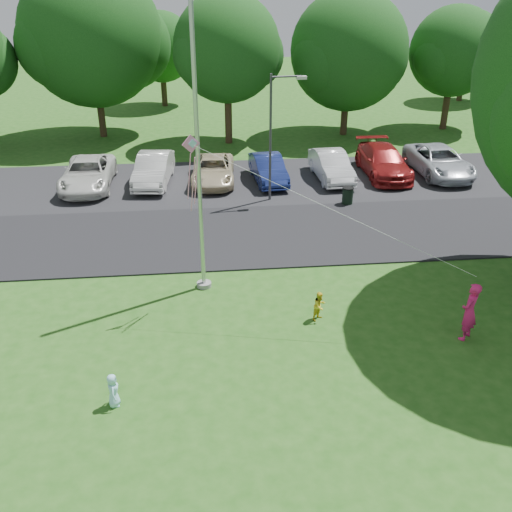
{
  "coord_description": "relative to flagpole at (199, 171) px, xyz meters",
  "views": [
    {
      "loc": [
        -3.44,
        -12.16,
        9.88
      ],
      "look_at": [
        -1.8,
        4.0,
        1.6
      ],
      "focal_mm": 40.0,
      "sensor_mm": 36.0,
      "label": 1
    }
  ],
  "objects": [
    {
      "name": "child_yellow",
      "position": [
        3.54,
        -2.4,
        -3.69
      ],
      "size": [
        0.59,
        0.57,
        0.96
      ],
      "primitive_type": "imported",
      "rotation": [
        0.0,
        0.0,
        0.66
      ],
      "color": "gold",
      "rests_on": "ground"
    },
    {
      "name": "trash_can",
      "position": [
        6.76,
        6.94,
        -3.75
      ],
      "size": [
        0.53,
        0.53,
        0.84
      ],
      "rotation": [
        0.0,
        0.0,
        -0.14
      ],
      "color": "black",
      "rests_on": "ground"
    },
    {
      "name": "tree_row",
      "position": [
        5.09,
        19.23,
        1.55
      ],
      "size": [
        64.35,
        11.94,
        10.88
      ],
      "color": "#332316",
      "rests_on": "ground"
    },
    {
      "name": "street_lamp",
      "position": [
        3.48,
        7.84,
        -0.69
      ],
      "size": [
        1.63,
        0.31,
        5.79
      ],
      "rotation": [
        0.0,
        0.0,
        0.1
      ],
      "color": "#3F3F44",
      "rests_on": "ground"
    },
    {
      "name": "flagpole",
      "position": [
        0.0,
        0.0,
        0.0
      ],
      "size": [
        0.5,
        0.5,
        10.0
      ],
      "color": "#B7BABF",
      "rests_on": "ground"
    },
    {
      "name": "park_road",
      "position": [
        3.5,
        4.0,
        -4.14
      ],
      "size": [
        60.0,
        6.0,
        0.06
      ],
      "primitive_type": "cube",
      "color": "black",
      "rests_on": "ground"
    },
    {
      "name": "horizon_trees",
      "position": [
        7.56,
        28.88,
        0.14
      ],
      "size": [
        77.46,
        7.2,
        7.02
      ],
      "color": "#332316",
      "rests_on": "ground"
    },
    {
      "name": "ground",
      "position": [
        3.5,
        -5.0,
        -4.17
      ],
      "size": [
        120.0,
        120.0,
        0.0
      ],
      "primitive_type": "plane",
      "color": "#225416",
      "rests_on": "ground"
    },
    {
      "name": "woman",
      "position": [
        7.65,
        -3.85,
        -3.25
      ],
      "size": [
        0.79,
        0.78,
        1.84
      ],
      "primitive_type": "imported",
      "rotation": [
        0.0,
        0.0,
        3.92
      ],
      "color": "#D71C65",
      "rests_on": "ground"
    },
    {
      "name": "parking_strip",
      "position": [
        3.5,
        10.5,
        -4.14
      ],
      "size": [
        42.0,
        7.0,
        0.06
      ],
      "primitive_type": "cube",
      "color": "black",
      "rests_on": "ground"
    },
    {
      "name": "child_blue",
      "position": [
        -2.36,
        -5.75,
        -3.7
      ],
      "size": [
        0.33,
        0.47,
        0.93
      ],
      "primitive_type": "imported",
      "rotation": [
        0.0,
        0.0,
        1.64
      ],
      "color": "#A0E6F6",
      "rests_on": "ground"
    },
    {
      "name": "parked_cars",
      "position": [
        3.95,
        10.52,
        -3.4
      ],
      "size": [
        20.46,
        5.43,
        1.48
      ],
      "color": "silver",
      "rests_on": "ground"
    },
    {
      "name": "kite",
      "position": [
        0.11,
        -1.07,
        0.6
      ],
      "size": [
        8.1,
        3.13,
        3.5
      ],
      "rotation": [
        0.0,
        0.0,
        0.4
      ],
      "color": "pink",
      "rests_on": "ground"
    }
  ]
}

